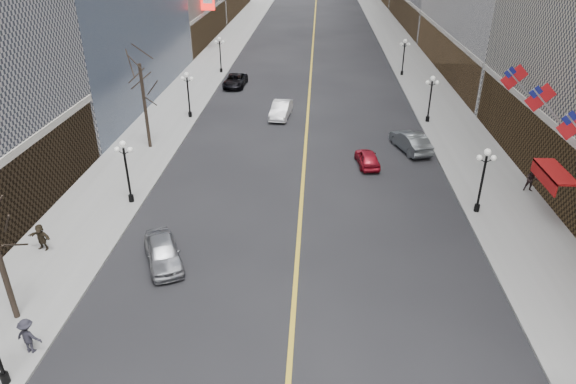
# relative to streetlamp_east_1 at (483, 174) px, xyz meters

# --- Properties ---
(sidewalk_east) EXTENTS (6.00, 230.00, 0.15)m
(sidewalk_east) POSITION_rel_streetlamp_east_1_xyz_m (2.20, 40.00, -2.83)
(sidewalk_east) COLOR gray
(sidewalk_east) RESTS_ON ground
(sidewalk_west) EXTENTS (6.00, 230.00, 0.15)m
(sidewalk_west) POSITION_rel_streetlamp_east_1_xyz_m (-25.80, 40.00, -2.83)
(sidewalk_west) COLOR gray
(sidewalk_west) RESTS_ON ground
(lane_line) EXTENTS (0.25, 200.00, 0.02)m
(lane_line) POSITION_rel_streetlamp_east_1_xyz_m (-11.80, 50.00, -2.89)
(lane_line) COLOR gold
(lane_line) RESTS_ON ground
(streetlamp_east_1) EXTENTS (1.26, 0.44, 4.52)m
(streetlamp_east_1) POSITION_rel_streetlamp_east_1_xyz_m (0.00, 0.00, 0.00)
(streetlamp_east_1) COLOR black
(streetlamp_east_1) RESTS_ON sidewalk_east
(streetlamp_east_2) EXTENTS (1.26, 0.44, 4.52)m
(streetlamp_east_2) POSITION_rel_streetlamp_east_1_xyz_m (0.00, 18.00, 0.00)
(streetlamp_east_2) COLOR black
(streetlamp_east_2) RESTS_ON sidewalk_east
(streetlamp_east_3) EXTENTS (1.26, 0.44, 4.52)m
(streetlamp_east_3) POSITION_rel_streetlamp_east_1_xyz_m (0.00, 36.00, 0.00)
(streetlamp_east_3) COLOR black
(streetlamp_east_3) RESTS_ON sidewalk_east
(streetlamp_west_1) EXTENTS (1.26, 0.44, 4.52)m
(streetlamp_west_1) POSITION_rel_streetlamp_east_1_xyz_m (-23.60, 0.00, 0.00)
(streetlamp_west_1) COLOR black
(streetlamp_west_1) RESTS_ON sidewalk_west
(streetlamp_west_2) EXTENTS (1.26, 0.44, 4.52)m
(streetlamp_west_2) POSITION_rel_streetlamp_east_1_xyz_m (-23.60, 18.00, 0.00)
(streetlamp_west_2) COLOR black
(streetlamp_west_2) RESTS_ON sidewalk_west
(streetlamp_west_3) EXTENTS (1.26, 0.44, 4.52)m
(streetlamp_west_3) POSITION_rel_streetlamp_east_1_xyz_m (-23.60, 36.00, 0.00)
(streetlamp_west_3) COLOR black
(streetlamp_west_3) RESTS_ON sidewalk_west
(flag_4) EXTENTS (2.87, 0.12, 2.87)m
(flag_4) POSITION_rel_streetlamp_east_1_xyz_m (3.51, 2.00, 4.39)
(flag_4) COLOR #B2B2B7
(flag_4) RESTS_ON ground
(flag_5) EXTENTS (2.87, 0.12, 2.87)m
(flag_5) POSITION_rel_streetlamp_east_1_xyz_m (3.51, 7.00, 4.39)
(flag_5) COLOR #B2B2B7
(flag_5) RESTS_ON ground
(awning_c) EXTENTS (1.40, 4.00, 0.93)m
(awning_c) POSITION_rel_streetlamp_east_1_xyz_m (4.30, -0.00, 0.18)
(awning_c) COLOR maroon
(awning_c) RESTS_ON ground
(tree_west_far) EXTENTS (3.60, 3.60, 7.92)m
(tree_west_far) POSITION_rel_streetlamp_east_1_xyz_m (-25.30, 10.00, 3.34)
(tree_west_far) COLOR #2D231C
(tree_west_far) RESTS_ON sidewalk_west
(car_nb_near) EXTENTS (3.51, 4.91, 1.55)m
(car_nb_near) POSITION_rel_streetlamp_east_1_xyz_m (-19.39, -6.96, -2.13)
(car_nb_near) COLOR #95979C
(car_nb_near) RESTS_ON ground
(car_nb_mid) EXTENTS (2.18, 4.99, 1.59)m
(car_nb_mid) POSITION_rel_streetlamp_east_1_xyz_m (-14.50, 18.84, -2.11)
(car_nb_mid) COLOR silver
(car_nb_mid) RESTS_ON ground
(car_nb_far) EXTENTS (2.60, 5.30, 1.45)m
(car_nb_far) POSITION_rel_streetlamp_east_1_xyz_m (-20.80, 29.80, -2.18)
(car_nb_far) COLOR black
(car_nb_far) RESTS_ON ground
(car_sb_mid) EXTENTS (2.03, 4.02, 1.31)m
(car_sb_mid) POSITION_rel_streetlamp_east_1_xyz_m (-6.73, 7.40, -2.25)
(car_sb_mid) COLOR maroon
(car_sb_mid) RESTS_ON ground
(car_sb_far) EXTENTS (3.20, 5.35, 1.67)m
(car_sb_far) POSITION_rel_streetlamp_east_1_xyz_m (-2.80, 10.79, -2.07)
(car_sb_far) COLOR #515659
(car_sb_far) RESTS_ON ground
(ped_east_walk) EXTENTS (0.92, 0.60, 1.75)m
(ped_east_walk) POSITION_rel_streetlamp_east_1_xyz_m (4.60, 3.24, -1.87)
(ped_east_walk) COLOR black
(ped_east_walk) RESTS_ON sidewalk_east
(ped_west_walk) EXTENTS (1.19, 0.61, 1.77)m
(ped_west_walk) POSITION_rel_streetlamp_east_1_xyz_m (-23.40, -14.20, -1.87)
(ped_west_walk) COLOR #222129
(ped_west_walk) RESTS_ON sidewalk_west
(ped_west_far) EXTENTS (1.60, 0.82, 1.65)m
(ped_west_far) POSITION_rel_streetlamp_east_1_xyz_m (-26.86, -6.12, -1.92)
(ped_west_far) COLOR black
(ped_west_far) RESTS_ON sidewalk_west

